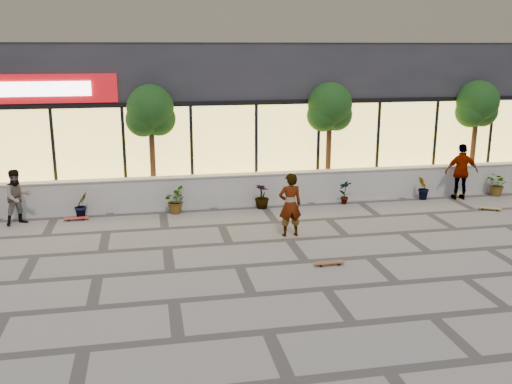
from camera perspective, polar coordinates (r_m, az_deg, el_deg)
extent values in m
plane|color=gray|center=(12.57, 7.01, -9.58)|extent=(80.00, 80.00, 0.00)
cube|color=beige|center=(18.84, 0.57, 0.30)|extent=(22.00, 0.35, 1.00)
cube|color=#B2AFA8|center=(18.72, 0.57, 1.84)|extent=(22.00, 0.42, 0.04)
cube|color=#25252A|center=(23.70, -2.11, 12.36)|extent=(24.00, 9.00, 8.50)
cube|color=#FFD966|center=(19.53, 0.01, 4.41)|extent=(23.04, 0.05, 3.00)
cube|color=black|center=(19.29, 0.02, 8.93)|extent=(23.04, 0.08, 0.15)
cube|color=#AF0C12|center=(19.18, -21.28, 9.59)|extent=(5.00, 0.10, 0.90)
cube|color=white|center=(19.11, -21.32, 9.57)|extent=(3.40, 0.06, 0.45)
cube|color=brown|center=(19.26, 0.01, 17.11)|extent=(21.60, 0.05, 1.60)
imported|color=#113410|center=(18.09, -17.06, -1.25)|extent=(0.57, 0.57, 0.81)
imported|color=#113410|center=(17.99, -8.17, -0.84)|extent=(0.68, 0.77, 0.81)
imported|color=#113410|center=(18.32, 0.60, -0.41)|extent=(0.64, 0.64, 0.81)
imported|color=#113410|center=(19.06, 8.88, 0.00)|extent=(0.46, 0.35, 0.81)
imported|color=#113410|center=(20.17, 16.39, 0.37)|extent=(0.55, 0.57, 0.81)
imported|color=#113410|center=(21.58, 23.03, 0.70)|extent=(0.77, 0.84, 0.81)
cylinder|color=#4C2E1B|center=(18.93, -10.31, 3.60)|extent=(0.18, 0.18, 3.24)
sphere|color=#113410|center=(18.70, -10.53, 8.27)|extent=(1.50, 1.50, 1.50)
sphere|color=#113410|center=(18.69, -11.25, 7.12)|extent=(1.10, 1.10, 1.10)
sphere|color=#113410|center=(18.80, -9.71, 7.23)|extent=(1.10, 1.10, 1.10)
cylinder|color=#4C2E1B|center=(19.90, 7.27, 4.24)|extent=(0.18, 0.18, 3.24)
sphere|color=#113410|center=(19.69, 7.41, 8.68)|extent=(1.50, 1.50, 1.50)
sphere|color=#113410|center=(19.60, 6.72, 7.62)|extent=(1.10, 1.10, 1.10)
sphere|color=#113410|center=(19.85, 8.02, 7.66)|extent=(1.10, 1.10, 1.10)
cylinder|color=#4C2E1B|center=(22.22, 20.92, 4.47)|extent=(0.18, 0.18, 3.24)
sphere|color=#113410|center=(22.03, 21.28, 8.43)|extent=(1.50, 1.50, 1.50)
sphere|color=#113410|center=(21.89, 20.70, 7.50)|extent=(1.10, 1.10, 1.10)
sphere|color=#113410|center=(22.24, 21.68, 7.51)|extent=(1.10, 1.10, 1.10)
imported|color=silver|center=(15.58, 3.43, -1.28)|extent=(0.66, 0.44, 1.77)
imported|color=#8F735C|center=(17.99, -22.74, -0.47)|extent=(1.00, 0.94, 1.64)
imported|color=white|center=(20.53, 19.86, 1.92)|extent=(1.18, 0.64, 1.91)
cube|color=brown|center=(13.80, 7.34, -6.99)|extent=(0.73, 0.20, 0.02)
cylinder|color=black|center=(13.95, 8.11, -7.02)|extent=(0.05, 0.03, 0.05)
cylinder|color=black|center=(13.84, 8.30, -7.21)|extent=(0.05, 0.03, 0.05)
cylinder|color=black|center=(13.81, 6.35, -7.19)|extent=(0.05, 0.03, 0.05)
cylinder|color=black|center=(13.70, 6.53, -7.38)|extent=(0.05, 0.03, 0.05)
cube|color=#B53821|center=(17.96, -17.55, -2.49)|extent=(0.72, 0.20, 0.02)
cylinder|color=black|center=(18.01, -16.82, -2.56)|extent=(0.05, 0.03, 0.05)
cylinder|color=black|center=(17.89, -16.85, -2.68)|extent=(0.05, 0.03, 0.05)
cylinder|color=black|center=(18.06, -18.22, -2.62)|extent=(0.05, 0.03, 0.05)
cylinder|color=black|center=(17.94, -18.26, -2.74)|extent=(0.05, 0.03, 0.05)
cube|color=olive|center=(19.65, 22.35, -1.49)|extent=(0.68, 0.51, 0.02)
cylinder|color=black|center=(19.73, 22.95, -1.64)|extent=(0.06, 0.05, 0.05)
cylinder|color=black|center=(19.61, 22.96, -1.73)|extent=(0.06, 0.05, 0.05)
cylinder|color=black|center=(19.72, 21.72, -1.53)|extent=(0.06, 0.05, 0.05)
cylinder|color=black|center=(19.60, 21.72, -1.63)|extent=(0.06, 0.05, 0.05)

